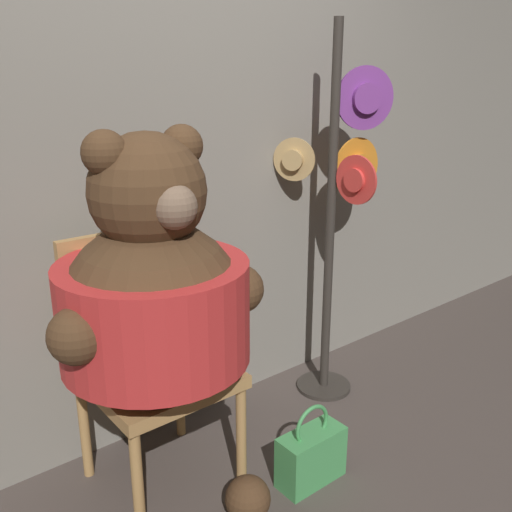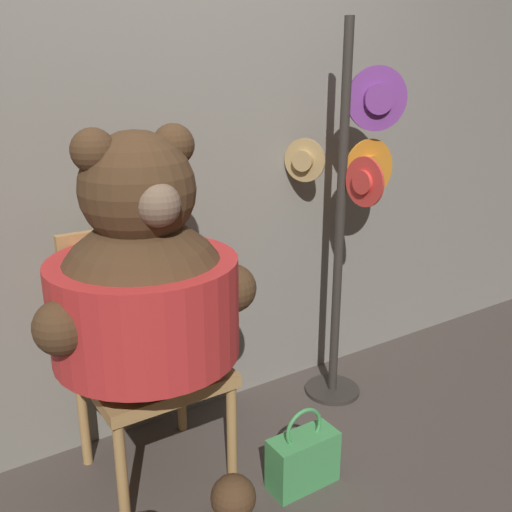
# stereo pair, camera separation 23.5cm
# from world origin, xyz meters

# --- Properties ---
(ground_plane) EXTENTS (14.00, 14.00, 0.00)m
(ground_plane) POSITION_xyz_m (0.00, 0.00, 0.00)
(ground_plane) COLOR #4C423D
(wall_back) EXTENTS (8.00, 0.10, 2.30)m
(wall_back) POSITION_xyz_m (0.00, 0.79, 1.15)
(wall_back) COLOR gray
(wall_back) RESTS_ON ground_plane
(chair) EXTENTS (0.50, 0.52, 1.00)m
(chair) POSITION_xyz_m (-0.24, 0.47, 0.55)
(chair) COLOR #B2844C
(chair) RESTS_ON ground_plane
(teddy_bear) EXTENTS (0.81, 0.71, 1.42)m
(teddy_bear) POSITION_xyz_m (-0.28, 0.30, 0.83)
(teddy_bear) COLOR #4C331E
(teddy_bear) RESTS_ON ground_plane
(hat_display_rack) EXTENTS (0.45, 0.51, 1.81)m
(hat_display_rack) POSITION_xyz_m (0.83, 0.47, 0.99)
(hat_display_rack) COLOR #332D28
(hat_display_rack) RESTS_ON ground_plane
(handbag_on_ground) EXTENTS (0.28, 0.13, 0.35)m
(handbag_on_ground) POSITION_xyz_m (0.23, 0.01, 0.12)
(handbag_on_ground) COLOR #479E56
(handbag_on_ground) RESTS_ON ground_plane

